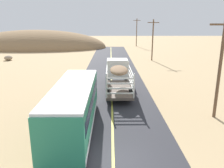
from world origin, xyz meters
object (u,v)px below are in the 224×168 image
bus (74,106)px  boulder_mid_field (8,58)px  livestock_truck (118,72)px  power_pole_mid (153,39)px  power_pole_far (137,32)px  power_pole_near (220,65)px

bus → boulder_mid_field: bus is taller
livestock_truck → bus: bus is taller
boulder_mid_field → power_pole_mid: bearing=-0.5°
livestock_truck → power_pole_mid: size_ratio=1.24×
power_pole_far → boulder_mid_field: size_ratio=5.18×
power_pole_near → power_pole_far: bearing=90.0°
livestock_truck → power_pole_near: power_pole_near is taller
livestock_truck → power_pole_far: bearing=81.1°
power_pole_far → boulder_mid_field: 39.85m
power_pole_near → power_pole_far: size_ratio=0.90×
power_pole_far → boulder_mid_field: (-28.46, -27.59, -4.08)m
power_pole_near → power_pole_far: 55.71m
livestock_truck → power_pole_mid: bearing=69.1°
power_pole_far → boulder_mid_field: power_pole_far is taller
power_pole_mid → boulder_mid_field: bearing=179.5°
power_pole_far → power_pole_near: bearing=-90.0°
power_pole_near → livestock_truck: bearing=130.6°
bus → power_pole_far: (10.66, 57.87, 2.80)m
livestock_truck → bus: (-3.31, -10.73, -0.04)m
power_pole_mid → power_pole_far: (0.00, 27.86, 0.34)m
power_pole_mid → bus: bearing=-109.6°
power_pole_near → boulder_mid_field: power_pole_near is taller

